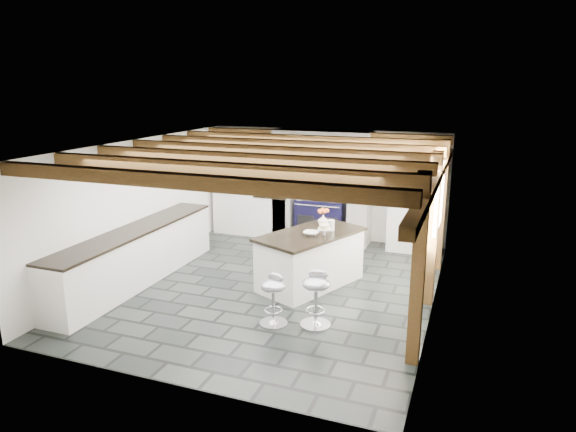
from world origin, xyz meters
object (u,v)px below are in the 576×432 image
(range_cooker, at_px, (321,219))
(bar_stool_near, at_px, (316,292))
(kitchen_island, at_px, (311,258))
(bar_stool_far, at_px, (274,294))

(range_cooker, height_order, bar_stool_near, range_cooker)
(kitchen_island, relative_size, bar_stool_near, 2.58)
(range_cooker, bearing_deg, bar_stool_near, -74.36)
(bar_stool_far, bearing_deg, bar_stool_near, 31.18)
(kitchen_island, relative_size, bar_stool_far, 2.80)
(range_cooker, xyz_separation_m, bar_stool_near, (1.06, -3.77, 0.02))
(bar_stool_near, bearing_deg, bar_stool_far, -174.23)
(kitchen_island, bearing_deg, range_cooker, 126.14)
(bar_stool_near, bearing_deg, range_cooker, 95.60)
(bar_stool_near, xyz_separation_m, bar_stool_far, (-0.55, -0.16, -0.04))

